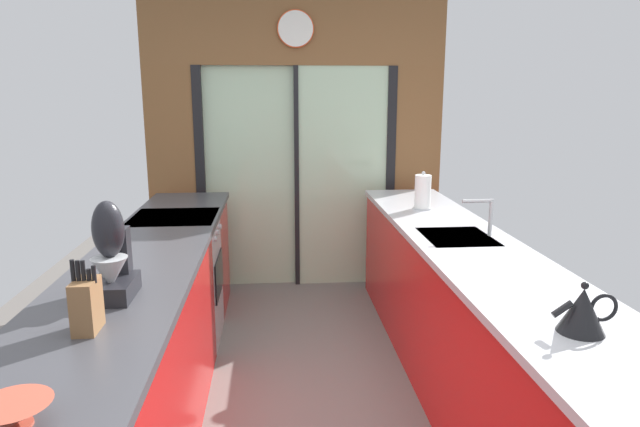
% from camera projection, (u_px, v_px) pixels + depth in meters
% --- Properties ---
extents(ground_plane, '(5.04, 7.60, 0.02)m').
position_uv_depth(ground_plane, '(310.00, 379.00, 3.52)').
color(ground_plane, slate).
extents(back_wall_unit, '(2.64, 0.12, 2.70)m').
position_uv_depth(back_wall_unit, '(296.00, 120.00, 4.94)').
color(back_wall_unit, brown).
rests_on(back_wall_unit, ground_plane).
extents(left_counter_run, '(0.62, 3.80, 0.92)m').
position_uv_depth(left_counter_run, '(142.00, 349.00, 2.88)').
color(left_counter_run, red).
rests_on(left_counter_run, ground_plane).
extents(right_counter_run, '(0.62, 3.80, 0.92)m').
position_uv_depth(right_counter_run, '(470.00, 324.00, 3.20)').
color(right_counter_run, red).
rests_on(right_counter_run, ground_plane).
extents(sink_faucet, '(0.19, 0.02, 0.23)m').
position_uv_depth(sink_faucet, '(485.00, 211.00, 3.32)').
color(sink_faucet, '#B7BABC').
rests_on(sink_faucet, right_counter_run).
extents(oven_range, '(0.60, 0.60, 0.92)m').
position_uv_depth(oven_range, '(178.00, 280.00, 3.98)').
color(oven_range, '#B7BABC').
rests_on(oven_range, ground_plane).
extents(mixing_bowl, '(0.20, 0.20, 0.07)m').
position_uv_depth(mixing_bowl, '(14.00, 414.00, 1.43)').
color(mixing_bowl, '#BC4C38').
rests_on(mixing_bowl, left_counter_run).
extents(knife_block, '(0.09, 0.14, 0.27)m').
position_uv_depth(knife_block, '(86.00, 304.00, 2.00)').
color(knife_block, brown).
rests_on(knife_block, left_counter_run).
extents(stand_mixer, '(0.17, 0.27, 0.42)m').
position_uv_depth(stand_mixer, '(112.00, 261.00, 2.32)').
color(stand_mixer, black).
rests_on(stand_mixer, left_counter_run).
extents(kettle, '(0.25, 0.17, 0.19)m').
position_uv_depth(kettle, '(583.00, 310.00, 1.99)').
color(kettle, black).
rests_on(kettle, right_counter_run).
extents(paper_towel_roll, '(0.14, 0.14, 0.28)m').
position_uv_depth(paper_towel_roll, '(423.00, 192.00, 4.10)').
color(paper_towel_roll, '#B7BABC').
rests_on(paper_towel_roll, right_counter_run).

